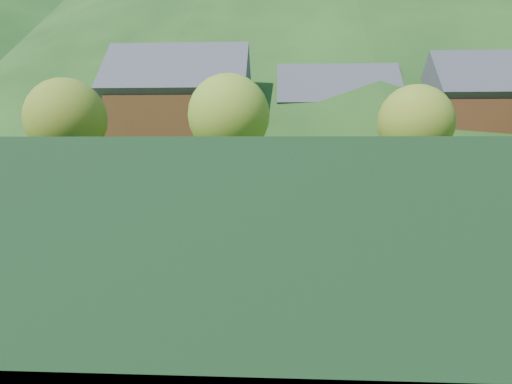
{
  "coord_description": "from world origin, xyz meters",
  "views": [
    {
      "loc": [
        0.02,
        -15.64,
        2.96
      ],
      "look_at": [
        -0.81,
        0.0,
        1.31
      ],
      "focal_mm": 32.0,
      "sensor_mm": 36.0,
      "label": 1
    }
  ],
  "objects_px": {
    "student_b": "(333,200)",
    "chalet_mid": "(336,125)",
    "student_d": "(438,204)",
    "chalet_right": "(487,120)",
    "ball_hopper": "(55,221)",
    "student_a": "(300,201)",
    "student_c": "(388,199)",
    "coach": "(167,218)",
    "tennis_net": "(279,215)",
    "chalet_left": "(180,117)"
  },
  "relations": [
    {
      "from": "student_b",
      "to": "chalet_mid",
      "type": "bearing_deg",
      "value": -107.45
    },
    {
      "from": "student_d",
      "to": "chalet_right",
      "type": "relative_size",
      "value": 0.11
    },
    {
      "from": "student_d",
      "to": "chalet_mid",
      "type": "distance_m",
      "value": 32.27
    },
    {
      "from": "student_d",
      "to": "ball_hopper",
      "type": "bearing_deg",
      "value": -1.6
    },
    {
      "from": "student_a",
      "to": "ball_hopper",
      "type": "distance_m",
      "value": 8.97
    },
    {
      "from": "student_c",
      "to": "chalet_mid",
      "type": "distance_m",
      "value": 31.07
    },
    {
      "from": "coach",
      "to": "ball_hopper",
      "type": "distance_m",
      "value": 3.35
    },
    {
      "from": "tennis_net",
      "to": "chalet_left",
      "type": "relative_size",
      "value": 0.87
    },
    {
      "from": "student_d",
      "to": "chalet_left",
      "type": "xyz_separation_m",
      "value": [
        -16.06,
        27.98,
        4.95
      ]
    },
    {
      "from": "coach",
      "to": "tennis_net",
      "type": "bearing_deg",
      "value": 24.49
    },
    {
      "from": "coach",
      "to": "ball_hopper",
      "type": "relative_size",
      "value": 1.8
    },
    {
      "from": "coach",
      "to": "student_c",
      "type": "relative_size",
      "value": 1.35
    },
    {
      "from": "tennis_net",
      "to": "ball_hopper",
      "type": "bearing_deg",
      "value": -154.82
    },
    {
      "from": "student_b",
      "to": "ball_hopper",
      "type": "distance_m",
      "value": 9.94
    },
    {
      "from": "ball_hopper",
      "to": "chalet_left",
      "type": "distance_m",
      "value": 33.58
    },
    {
      "from": "coach",
      "to": "ball_hopper",
      "type": "height_order",
      "value": "coach"
    },
    {
      "from": "student_b",
      "to": "tennis_net",
      "type": "height_order",
      "value": "student_b"
    },
    {
      "from": "student_c",
      "to": "chalet_right",
      "type": "height_order",
      "value": "chalet_right"
    },
    {
      "from": "student_c",
      "to": "student_d",
      "type": "xyz_separation_m",
      "value": [
        1.6,
        -1.25,
        0.0
      ]
    },
    {
      "from": "student_c",
      "to": "student_d",
      "type": "bearing_deg",
      "value": 134.82
    },
    {
      "from": "student_b",
      "to": "student_c",
      "type": "height_order",
      "value": "student_b"
    },
    {
      "from": "student_d",
      "to": "student_c",
      "type": "bearing_deg",
      "value": -61.61
    },
    {
      "from": "tennis_net",
      "to": "chalet_left",
      "type": "xyz_separation_m",
      "value": [
        -10.0,
        30.0,
        5.13
      ]
    },
    {
      "from": "student_b",
      "to": "chalet_right",
      "type": "distance_m",
      "value": 33.48
    },
    {
      "from": "student_b",
      "to": "chalet_left",
      "type": "bearing_deg",
      "value": -77.07
    },
    {
      "from": "student_a",
      "to": "student_c",
      "type": "distance_m",
      "value": 3.79
    },
    {
      "from": "student_b",
      "to": "tennis_net",
      "type": "bearing_deg",
      "value": 34.06
    },
    {
      "from": "student_a",
      "to": "chalet_left",
      "type": "relative_size",
      "value": 0.1
    },
    {
      "from": "coach",
      "to": "student_b",
      "type": "bearing_deg",
      "value": 23.79
    },
    {
      "from": "student_a",
      "to": "chalet_mid",
      "type": "bearing_deg",
      "value": -99.47
    },
    {
      "from": "tennis_net",
      "to": "chalet_right",
      "type": "bearing_deg",
      "value": 56.31
    },
    {
      "from": "tennis_net",
      "to": "student_c",
      "type": "bearing_deg",
      "value": 36.22
    },
    {
      "from": "student_c",
      "to": "chalet_left",
      "type": "distance_m",
      "value": 30.79
    },
    {
      "from": "chalet_mid",
      "to": "student_c",
      "type": "bearing_deg",
      "value": -92.86
    },
    {
      "from": "student_a",
      "to": "student_d",
      "type": "bearing_deg",
      "value": 177.51
    },
    {
      "from": "student_a",
      "to": "ball_hopper",
      "type": "height_order",
      "value": "student_a"
    },
    {
      "from": "student_d",
      "to": "chalet_mid",
      "type": "xyz_separation_m",
      "value": [
        -0.06,
        31.98,
        4.3
      ]
    },
    {
      "from": "student_b",
      "to": "chalet_mid",
      "type": "xyz_separation_m",
      "value": [
        3.91,
        31.94,
        4.2
      ]
    },
    {
      "from": "chalet_left",
      "to": "student_b",
      "type": "bearing_deg",
      "value": -66.59
    },
    {
      "from": "student_a",
      "to": "chalet_left",
      "type": "bearing_deg",
      "value": -68.92
    },
    {
      "from": "student_c",
      "to": "chalet_right",
      "type": "relative_size",
      "value": 0.11
    },
    {
      "from": "chalet_left",
      "to": "student_a",
      "type": "bearing_deg",
      "value": -68.71
    },
    {
      "from": "coach",
      "to": "student_c",
      "type": "bearing_deg",
      "value": 18.93
    },
    {
      "from": "student_d",
      "to": "chalet_left",
      "type": "bearing_deg",
      "value": -83.74
    },
    {
      "from": "coach",
      "to": "chalet_right",
      "type": "height_order",
      "value": "chalet_right"
    },
    {
      "from": "chalet_mid",
      "to": "student_a",
      "type": "bearing_deg",
      "value": -99.26
    },
    {
      "from": "chalet_mid",
      "to": "chalet_right",
      "type": "xyz_separation_m",
      "value": [
        14.0,
        -4.0,
        0.27
      ]
    },
    {
      "from": "tennis_net",
      "to": "chalet_left",
      "type": "bearing_deg",
      "value": 108.43
    },
    {
      "from": "tennis_net",
      "to": "chalet_mid",
      "type": "height_order",
      "value": "chalet_mid"
    },
    {
      "from": "student_c",
      "to": "chalet_mid",
      "type": "xyz_separation_m",
      "value": [
        1.53,
        30.73,
        4.3
      ]
    }
  ]
}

